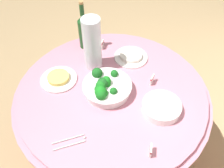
{
  "coord_description": "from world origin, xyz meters",
  "views": [
    {
      "loc": [
        0.86,
        0.33,
        1.8
      ],
      "look_at": [
        0.0,
        0.0,
        0.79
      ],
      "focal_mm": 38.51,
      "sensor_mm": 36.0,
      "label": 1
    }
  ],
  "objects_px": {
    "food_plate_rice": "(131,56)",
    "label_placard_mid": "(151,150)",
    "broccoli_bowl": "(106,87)",
    "label_placard_front": "(152,79)",
    "plate_stack": "(161,107)",
    "label_placard_rear": "(102,44)",
    "serving_tongs": "(70,142)",
    "wine_bottle": "(84,31)",
    "decorative_fruit_vase": "(92,45)",
    "food_plate_noodles": "(59,78)"
  },
  "relations": [
    {
      "from": "food_plate_rice",
      "to": "label_placard_mid",
      "type": "bearing_deg",
      "value": 25.93
    },
    {
      "from": "broccoli_bowl",
      "to": "label_placard_front",
      "type": "xyz_separation_m",
      "value": [
        -0.17,
        0.23,
        -0.01
      ]
    },
    {
      "from": "plate_stack",
      "to": "label_placard_rear",
      "type": "distance_m",
      "value": 0.63
    },
    {
      "from": "serving_tongs",
      "to": "label_placard_rear",
      "type": "distance_m",
      "value": 0.74
    },
    {
      "from": "wine_bottle",
      "to": "label_placard_rear",
      "type": "xyz_separation_m",
      "value": [
        -0.03,
        0.12,
        -0.1
      ]
    },
    {
      "from": "decorative_fruit_vase",
      "to": "food_plate_rice",
      "type": "bearing_deg",
      "value": 127.15
    },
    {
      "from": "label_placard_rear",
      "to": "food_plate_rice",
      "type": "bearing_deg",
      "value": 82.0
    },
    {
      "from": "broccoli_bowl",
      "to": "wine_bottle",
      "type": "distance_m",
      "value": 0.46
    },
    {
      "from": "wine_bottle",
      "to": "label_placard_rear",
      "type": "bearing_deg",
      "value": 102.84
    },
    {
      "from": "food_plate_noodles",
      "to": "serving_tongs",
      "type": "bearing_deg",
      "value": 37.01
    },
    {
      "from": "food_plate_noodles",
      "to": "plate_stack",
      "type": "bearing_deg",
      "value": 90.35
    },
    {
      "from": "decorative_fruit_vase",
      "to": "food_plate_noodles",
      "type": "xyz_separation_m",
      "value": [
        0.2,
        -0.14,
        -0.15
      ]
    },
    {
      "from": "label_placard_rear",
      "to": "broccoli_bowl",
      "type": "bearing_deg",
      "value": 25.67
    },
    {
      "from": "serving_tongs",
      "to": "food_plate_noodles",
      "type": "bearing_deg",
      "value": -142.99
    },
    {
      "from": "label_placard_rear",
      "to": "label_placard_mid",
      "type": "bearing_deg",
      "value": 38.7
    },
    {
      "from": "wine_bottle",
      "to": "label_placard_front",
      "type": "height_order",
      "value": "wine_bottle"
    },
    {
      "from": "food_plate_noodles",
      "to": "wine_bottle",
      "type": "bearing_deg",
      "value": 178.46
    },
    {
      "from": "plate_stack",
      "to": "label_placard_front",
      "type": "relative_size",
      "value": 3.82
    },
    {
      "from": "wine_bottle",
      "to": "label_placard_front",
      "type": "xyz_separation_m",
      "value": [
        0.17,
        0.52,
        -0.1
      ]
    },
    {
      "from": "serving_tongs",
      "to": "food_plate_rice",
      "type": "relative_size",
      "value": 0.69
    },
    {
      "from": "decorative_fruit_vase",
      "to": "label_placard_mid",
      "type": "height_order",
      "value": "decorative_fruit_vase"
    },
    {
      "from": "serving_tongs",
      "to": "label_placard_mid",
      "type": "bearing_deg",
      "value": 102.74
    },
    {
      "from": "food_plate_rice",
      "to": "label_placard_front",
      "type": "distance_m",
      "value": 0.25
    },
    {
      "from": "wine_bottle",
      "to": "decorative_fruit_vase",
      "type": "bearing_deg",
      "value": 40.77
    },
    {
      "from": "label_placard_front",
      "to": "label_placard_rear",
      "type": "bearing_deg",
      "value": -116.13
    },
    {
      "from": "wine_bottle",
      "to": "food_plate_noodles",
      "type": "xyz_separation_m",
      "value": [
        0.35,
        -0.01,
        -0.12
      ]
    },
    {
      "from": "broccoli_bowl",
      "to": "food_plate_noodles",
      "type": "height_order",
      "value": "broccoli_bowl"
    },
    {
      "from": "food_plate_rice",
      "to": "label_placard_rear",
      "type": "xyz_separation_m",
      "value": [
        -0.03,
        -0.22,
        0.02
      ]
    },
    {
      "from": "food_plate_rice",
      "to": "plate_stack",
      "type": "bearing_deg",
      "value": 39.54
    },
    {
      "from": "label_placard_mid",
      "to": "label_placard_rear",
      "type": "height_order",
      "value": "same"
    },
    {
      "from": "serving_tongs",
      "to": "food_plate_noodles",
      "type": "distance_m",
      "value": 0.44
    },
    {
      "from": "food_plate_rice",
      "to": "food_plate_noodles",
      "type": "relative_size",
      "value": 1.0
    },
    {
      "from": "plate_stack",
      "to": "serving_tongs",
      "type": "distance_m",
      "value": 0.51
    },
    {
      "from": "broccoli_bowl",
      "to": "plate_stack",
      "type": "xyz_separation_m",
      "value": [
        0.01,
        0.33,
        -0.02
      ]
    },
    {
      "from": "decorative_fruit_vase",
      "to": "label_placard_rear",
      "type": "height_order",
      "value": "decorative_fruit_vase"
    },
    {
      "from": "plate_stack",
      "to": "food_plate_rice",
      "type": "relative_size",
      "value": 0.95
    },
    {
      "from": "wine_bottle",
      "to": "food_plate_rice",
      "type": "xyz_separation_m",
      "value": [
        0.0,
        0.33,
        -0.11
      ]
    },
    {
      "from": "decorative_fruit_vase",
      "to": "food_plate_rice",
      "type": "height_order",
      "value": "decorative_fruit_vase"
    },
    {
      "from": "broccoli_bowl",
      "to": "decorative_fruit_vase",
      "type": "height_order",
      "value": "decorative_fruit_vase"
    },
    {
      "from": "plate_stack",
      "to": "label_placard_front",
      "type": "height_order",
      "value": "label_placard_front"
    },
    {
      "from": "wine_bottle",
      "to": "label_placard_mid",
      "type": "distance_m",
      "value": 0.89
    },
    {
      "from": "serving_tongs",
      "to": "label_placard_rear",
      "type": "xyz_separation_m",
      "value": [
        -0.73,
        -0.14,
        0.03
      ]
    },
    {
      "from": "decorative_fruit_vase",
      "to": "label_placard_front",
      "type": "bearing_deg",
      "value": 87.64
    },
    {
      "from": "food_plate_noodles",
      "to": "decorative_fruit_vase",
      "type": "bearing_deg",
      "value": 144.05
    },
    {
      "from": "broccoli_bowl",
      "to": "food_plate_noodles",
      "type": "bearing_deg",
      "value": -87.75
    },
    {
      "from": "food_plate_rice",
      "to": "wine_bottle",
      "type": "bearing_deg",
      "value": -90.64
    },
    {
      "from": "label_placard_front",
      "to": "label_placard_mid",
      "type": "relative_size",
      "value": 1.0
    },
    {
      "from": "serving_tongs",
      "to": "label_placard_rear",
      "type": "bearing_deg",
      "value": -169.48
    },
    {
      "from": "food_plate_noodles",
      "to": "label_placard_rear",
      "type": "distance_m",
      "value": 0.4
    },
    {
      "from": "serving_tongs",
      "to": "label_placard_mid",
      "type": "relative_size",
      "value": 2.75
    }
  ]
}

